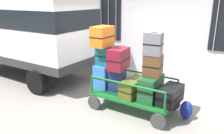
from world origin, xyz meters
TOP-DOWN VIEW (x-y plane):
  - ground_plane at (0.00, 0.00)m, footprint 40.00×40.00m
  - building_wall at (0.00, 2.23)m, footprint 12.00×0.38m
  - van at (-3.94, 0.34)m, footprint 4.93×2.06m
  - luggage_cart at (0.38, -0.01)m, footprint 1.99×1.07m
  - cart_railing at (0.38, -0.01)m, footprint 1.89×0.93m
  - suitcase_left_bottom at (-0.51, 0.02)m, footprint 0.38×0.53m
  - suitcase_left_middle at (-0.51, -0.00)m, footprint 0.40×0.28m
  - suitcase_left_top at (-0.51, -0.04)m, footprint 0.38×0.56m
  - suitcase_midleft_bottom at (-0.06, -0.05)m, footprint 0.40×0.32m
  - suitcase_midleft_middle at (-0.06, -0.00)m, footprint 0.44×0.63m
  - suitcase_center_bottom at (0.38, -0.03)m, footprint 0.45×0.84m
  - suitcase_midright_bottom at (0.82, -0.04)m, footprint 0.38×0.71m
  - suitcase_midright_middle at (0.82, 0.01)m, footprint 0.42×0.40m
  - suitcase_midright_top at (0.82, -0.05)m, footprint 0.41×0.31m
  - suitcase_right_bottom at (1.26, 0.01)m, footprint 0.44×0.77m
  - backpack at (1.59, 0.19)m, footprint 0.27×0.22m

SIDE VIEW (x-z plane):
  - ground_plane at x=0.00m, z-range 0.00..0.00m
  - backpack at x=1.59m, z-range 0.00..0.44m
  - luggage_cart at x=0.38m, z-range 0.12..0.51m
  - suitcase_right_bottom at x=1.26m, z-range 0.38..0.78m
  - suitcase_center_bottom at x=0.38m, z-range 0.38..0.79m
  - suitcase_midright_bottom at x=0.82m, z-range 0.38..0.95m
  - suitcase_midleft_bottom at x=-0.06m, z-range 0.38..0.96m
  - suitcase_left_bottom at x=-0.51m, z-range 0.38..1.00m
  - cart_railing at x=0.38m, z-range 0.52..0.97m
  - suitcase_midright_middle at x=0.82m, z-range 0.95..1.44m
  - suitcase_midleft_middle at x=-0.06m, z-range 0.96..1.48m
  - suitcase_left_middle at x=-0.51m, z-range 1.00..1.48m
  - van at x=-3.94m, z-range 0.31..2.98m
  - suitcase_midright_top at x=0.82m, z-range 1.44..1.94m
  - suitcase_left_top at x=-0.51m, z-range 1.48..1.98m
  - building_wall at x=0.00m, z-range 0.00..5.00m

